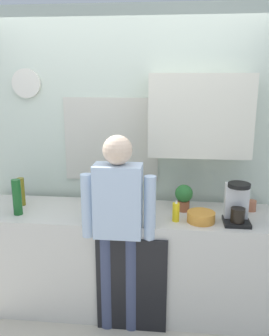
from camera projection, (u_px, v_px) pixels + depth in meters
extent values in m
plane|color=beige|center=(120.00, 326.00, 3.00)|extent=(8.00, 8.00, 0.00)
cube|color=beige|center=(124.00, 259.00, 3.17)|extent=(2.52, 0.64, 0.89)
cube|color=black|center=(131.00, 286.00, 2.85)|extent=(0.56, 0.02, 0.80)
cube|color=silver|center=(130.00, 154.00, 3.37)|extent=(4.12, 0.10, 2.60)
cube|color=beige|center=(111.00, 140.00, 3.29)|extent=(0.86, 0.02, 0.76)
cube|color=#8CA5C6|center=(111.00, 140.00, 3.30)|extent=(0.80, 0.02, 0.70)
cube|color=silver|center=(200.00, 115.00, 3.00)|extent=(0.84, 0.32, 0.68)
cylinder|color=silver|center=(26.00, 83.00, 3.23)|extent=(0.26, 0.03, 0.26)
cube|color=black|center=(236.00, 222.00, 2.81)|extent=(0.20, 0.20, 0.03)
cube|color=silver|center=(236.00, 201.00, 2.83)|extent=(0.18, 0.08, 0.28)
cylinder|color=black|center=(238.00, 215.00, 2.76)|extent=(0.11, 0.11, 0.11)
cylinder|color=black|center=(239.00, 185.00, 2.73)|extent=(0.17, 0.17, 0.03)
cylinder|color=black|center=(91.00, 193.00, 3.27)|extent=(0.06, 0.06, 0.18)
cylinder|color=olive|center=(21.00, 192.00, 3.18)|extent=(0.06, 0.06, 0.25)
cylinder|color=#2D8C33|center=(106.00, 196.00, 3.02)|extent=(0.09, 0.09, 0.28)
cylinder|color=#195923|center=(17.00, 197.00, 2.97)|extent=(0.07, 0.07, 0.30)
cylinder|color=brown|center=(128.00, 201.00, 2.99)|extent=(0.06, 0.06, 0.23)
cylinder|color=#B26647|center=(251.00, 206.00, 3.07)|extent=(0.08, 0.08, 0.09)
cylinder|color=yellow|center=(113.00, 203.00, 3.14)|extent=(0.07, 0.07, 0.08)
cylinder|color=orange|center=(201.00, 217.00, 2.84)|extent=(0.22, 0.22, 0.08)
cylinder|color=#9E5638|center=(183.00, 206.00, 3.07)|extent=(0.10, 0.10, 0.09)
sphere|color=#2D7233|center=(184.00, 193.00, 3.04)|extent=(0.15, 0.15, 0.15)
cylinder|color=yellow|center=(176.00, 212.00, 2.85)|extent=(0.06, 0.06, 0.15)
cone|color=white|center=(176.00, 201.00, 2.83)|extent=(0.02, 0.02, 0.03)
cylinder|color=#3F4766|center=(107.00, 281.00, 2.90)|extent=(0.12, 0.12, 0.82)
cylinder|color=#3F4766|center=(131.00, 283.00, 2.88)|extent=(0.12, 0.12, 0.82)
cube|color=silver|center=(118.00, 201.00, 2.72)|extent=(0.36, 0.20, 0.56)
sphere|color=beige|center=(117.00, 150.00, 2.62)|extent=(0.22, 0.22, 0.22)
cylinder|color=silver|center=(87.00, 206.00, 2.75)|extent=(0.09, 0.09, 0.50)
cylinder|color=silver|center=(150.00, 208.00, 2.71)|extent=(0.09, 0.09, 0.50)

